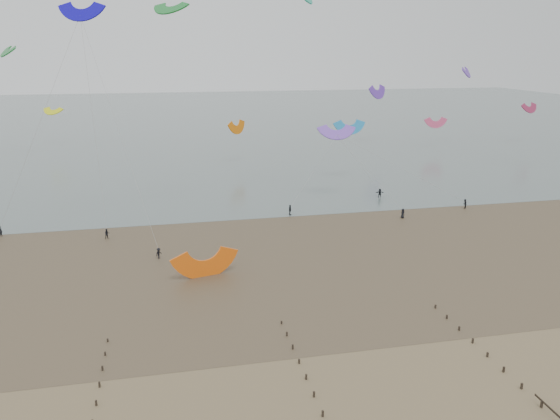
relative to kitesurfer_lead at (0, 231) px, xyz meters
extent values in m
plane|color=brown|center=(33.42, -49.34, -0.84)|extent=(500.00, 500.00, 0.00)
plane|color=#475654|center=(33.42, 150.66, -0.81)|extent=(500.00, 500.00, 0.00)
plane|color=#473A28|center=(33.42, -14.34, -0.83)|extent=(500.00, 500.00, 0.00)
ellipsoid|color=slate|center=(15.42, -27.34, -0.83)|extent=(23.60, 14.36, 0.01)
ellipsoid|color=slate|center=(45.42, -11.34, -0.83)|extent=(33.64, 18.32, 0.01)
ellipsoid|color=slate|center=(78.42, -19.34, -0.83)|extent=(19.65, 13.67, 0.01)
cube|color=black|center=(19.42, -47.86, -0.61)|extent=(0.16, 0.16, 0.57)
cube|color=black|center=(19.42, -45.23, -0.62)|extent=(0.16, 0.16, 0.54)
cube|color=black|center=(19.42, -42.60, -0.64)|extent=(0.16, 0.16, 0.51)
cube|color=black|center=(19.42, -39.97, -0.65)|extent=(0.16, 0.16, 0.48)
cube|color=black|center=(19.42, -37.34, -0.67)|extent=(0.16, 0.16, 0.45)
cube|color=black|center=(37.42, -53.12, -0.58)|extent=(0.16, 0.16, 0.62)
cube|color=black|center=(37.42, -50.49, -0.59)|extent=(0.16, 0.16, 0.59)
cube|color=black|center=(37.42, -47.86, -0.61)|extent=(0.16, 0.16, 0.57)
cube|color=black|center=(37.42, -45.23, -0.62)|extent=(0.16, 0.16, 0.54)
cube|color=black|center=(37.42, -42.60, -0.64)|extent=(0.16, 0.16, 0.51)
cube|color=black|center=(37.42, -39.97, -0.65)|extent=(0.16, 0.16, 0.48)
cube|color=black|center=(37.42, -37.34, -0.67)|extent=(0.16, 0.16, 0.45)
cube|color=black|center=(55.42, -55.76, -0.56)|extent=(0.16, 0.16, 0.65)
cube|color=black|center=(55.42, -53.12, -0.58)|extent=(0.16, 0.16, 0.62)
cube|color=black|center=(55.42, -50.49, -0.59)|extent=(0.16, 0.16, 0.59)
cube|color=black|center=(55.42, -47.86, -0.61)|extent=(0.16, 0.16, 0.57)
cube|color=black|center=(55.42, -45.23, -0.62)|extent=(0.16, 0.16, 0.54)
cube|color=black|center=(55.42, -42.60, -0.64)|extent=(0.16, 0.16, 0.51)
cube|color=black|center=(55.42, -39.97, -0.65)|extent=(0.16, 0.16, 0.48)
cube|color=black|center=(55.42, -37.34, -0.67)|extent=(0.16, 0.16, 0.45)
imported|color=black|center=(0.00, 0.00, 0.00)|extent=(0.73, 0.64, 1.68)
imported|color=black|center=(16.59, -4.69, -0.05)|extent=(0.93, 0.83, 1.59)
imported|color=black|center=(66.28, -4.11, 0.01)|extent=(0.73, 0.94, 1.70)
imported|color=black|center=(47.35, 1.70, 0.10)|extent=(0.93, 1.18, 1.88)
imported|color=black|center=(80.05, -0.91, 0.05)|extent=(1.08, 1.09, 1.78)
imported|color=black|center=(67.65, 9.89, 0.04)|extent=(1.71, 0.88, 1.76)
imported|color=black|center=(24.49, -15.00, -0.05)|extent=(1.13, 1.14, 1.58)
camera|label=1|loc=(26.29, -89.00, 27.56)|focal=35.00mm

